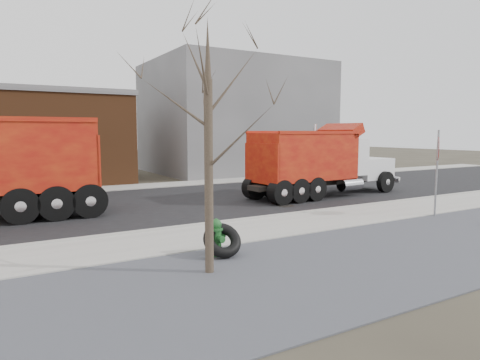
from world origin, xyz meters
TOP-DOWN VIEW (x-y plane):
  - ground at (0.00, 0.00)m, footprint 120.00×120.00m
  - gravel_verge at (0.00, -3.50)m, footprint 60.00×5.00m
  - sidewalk at (0.00, 0.25)m, footprint 60.00×2.50m
  - curb at (0.00, 1.55)m, footprint 60.00×0.15m
  - road at (0.00, 6.30)m, footprint 60.00×9.40m
  - far_sidewalk at (0.00, 12.00)m, footprint 60.00×2.00m
  - building_grey at (9.00, 18.00)m, footprint 12.00×10.00m
  - bare_tree at (-3.20, -2.60)m, footprint 3.20×3.20m
  - fire_hydrant at (-2.49, -1.53)m, footprint 0.51×0.50m
  - truck_tire at (-2.43, -1.71)m, footprint 0.99×0.90m
  - stop_sign at (6.31, -1.10)m, footprint 0.66×0.54m
  - dump_truck_red_a at (5.96, 4.63)m, footprint 8.24×2.80m

SIDE VIEW (x-z plane):
  - ground at x=0.00m, z-range 0.00..0.00m
  - road at x=0.00m, z-range 0.00..0.02m
  - gravel_verge at x=0.00m, z-range 0.00..0.03m
  - sidewalk at x=0.00m, z-range 0.00..0.06m
  - far_sidewalk at x=0.00m, z-range 0.00..0.06m
  - curb at x=0.00m, z-range 0.00..0.11m
  - truck_tire at x=-2.43m, z-range -0.01..0.83m
  - fire_hydrant at x=-2.49m, z-range -0.04..0.86m
  - dump_truck_red_a at x=5.96m, z-range 0.03..3.34m
  - stop_sign at x=6.31m, z-range 0.53..3.55m
  - bare_tree at x=-3.20m, z-range 0.70..5.90m
  - building_grey at x=9.00m, z-range 0.00..8.00m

